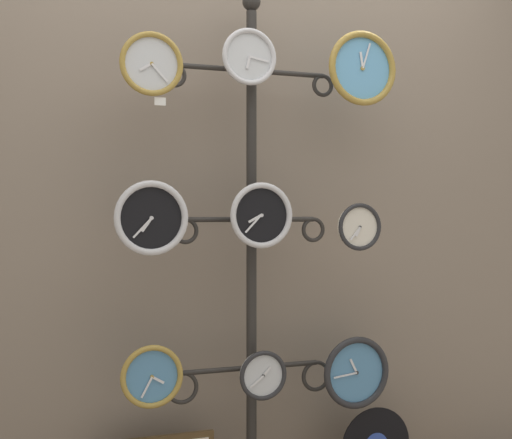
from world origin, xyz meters
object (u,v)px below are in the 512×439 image
at_px(clock_middle_center, 260,215).
at_px(clock_bottom_center, 263,375).
at_px(clock_bottom_right, 356,372).
at_px(clock_top_center, 249,57).
at_px(clock_bottom_left, 152,376).
at_px(display_stand, 251,339).
at_px(clock_top_left, 151,64).
at_px(clock_top_right, 362,69).
at_px(clock_middle_left, 151,218).
at_px(clock_middle_right, 359,227).

distance_m(clock_middle_center, clock_bottom_center, 0.60).
xyz_separation_m(clock_bottom_center, clock_bottom_right, (0.39, -0.01, -0.02)).
xyz_separation_m(clock_top_center, clock_bottom_left, (-0.37, -0.02, -1.15)).
height_order(display_stand, clock_top_left, display_stand).
height_order(clock_top_center, clock_bottom_center, clock_top_center).
bearing_deg(clock_top_left, clock_top_center, 3.46).
distance_m(clock_top_right, clock_bottom_left, 1.41).
height_order(display_stand, clock_middle_center, display_stand).
relative_size(clock_middle_left, clock_bottom_left, 1.18).
relative_size(clock_top_center, clock_bottom_left, 0.95).
bearing_deg(clock_middle_center, clock_top_right, -1.54).
distance_m(clock_top_center, clock_top_right, 0.46).
distance_m(clock_middle_center, clock_bottom_right, 0.74).
height_order(clock_top_left, clock_bottom_center, clock_top_left).
bearing_deg(clock_bottom_center, clock_top_right, -3.38).
distance_m(clock_middle_left, clock_bottom_right, 1.02).
xyz_separation_m(clock_top_left, clock_top_center, (0.37, 0.02, 0.06)).
xyz_separation_m(display_stand, clock_middle_center, (-0.00, -0.10, 0.48)).
distance_m(clock_top_right, clock_bottom_center, 1.24).
bearing_deg(clock_bottom_right, clock_bottom_left, -179.01).
relative_size(clock_top_left, clock_middle_center, 0.92).
bearing_deg(display_stand, clock_top_center, -115.66).
bearing_deg(clock_bottom_right, clock_middle_left, -178.86).
bearing_deg(clock_middle_center, clock_bottom_left, -178.68).
bearing_deg(clock_top_left, clock_middle_center, 1.35).
distance_m(display_stand, clock_middle_center, 0.49).
height_order(clock_top_left, clock_bottom_left, clock_top_left).
height_order(clock_top_right, clock_middle_right, clock_top_right).
relative_size(clock_top_left, clock_bottom_center, 1.21).
height_order(clock_middle_left, clock_bottom_left, clock_middle_left).
bearing_deg(clock_bottom_right, clock_top_left, -178.99).
bearing_deg(clock_top_right, clock_top_center, 177.00).
bearing_deg(clock_top_left, clock_middle_right, 1.14).
distance_m(clock_middle_left, clock_bottom_center, 0.73).
height_order(clock_top_center, clock_top_right, clock_top_right).
bearing_deg(clock_bottom_left, clock_top_center, 3.43).
bearing_deg(clock_top_left, clock_bottom_center, 3.00).
bearing_deg(display_stand, clock_middle_left, -164.61).
bearing_deg(clock_middle_right, clock_middle_center, -179.06).
relative_size(clock_top_left, clock_middle_right, 1.21).
xyz_separation_m(clock_middle_left, clock_bottom_right, (0.82, 0.02, -0.61)).
relative_size(clock_top_left, clock_top_right, 0.77).
bearing_deg(clock_bottom_left, display_stand, 15.17).
height_order(clock_top_left, clock_middle_right, clock_top_left).
xyz_separation_m(clock_top_left, clock_middle_left, (-0.00, -0.00, -0.54)).
bearing_deg(clock_middle_right, clock_top_center, 179.26).
bearing_deg(clock_middle_center, clock_top_center, 161.88).
bearing_deg(clock_top_center, clock_bottom_center, -0.18).
relative_size(display_stand, clock_top_center, 9.40).
xyz_separation_m(clock_middle_center, clock_bottom_center, (0.02, 0.01, -0.60)).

